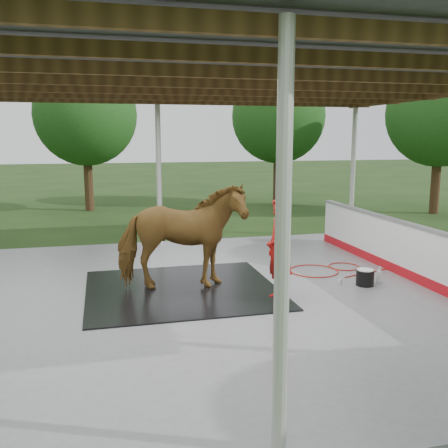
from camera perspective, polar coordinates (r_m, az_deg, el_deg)
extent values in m
plane|color=#1E3814|center=(9.28, -3.86, -8.53)|extent=(100.00, 100.00, 0.00)
cube|color=slate|center=(9.27, -3.86, -8.38)|extent=(12.00, 10.00, 0.05)
cylinder|color=beige|center=(4.35, 6.69, -2.85)|extent=(0.14, 0.14, 3.85)
cylinder|color=beige|center=(13.49, -7.45, 5.77)|extent=(0.14, 0.14, 3.85)
cylinder|color=beige|center=(15.22, 14.52, 6.00)|extent=(0.14, 0.14, 3.85)
cube|color=brown|center=(4.53, 6.25, 21.56)|extent=(12.00, 0.10, 0.18)
cube|color=brown|center=(5.94, 1.02, 18.81)|extent=(12.00, 0.10, 0.18)
cube|color=brown|center=(7.39, -2.10, 17.05)|extent=(12.00, 0.10, 0.18)
cube|color=brown|center=(8.85, -4.16, 15.85)|extent=(12.00, 0.10, 0.18)
cube|color=brown|center=(10.32, -5.61, 14.98)|extent=(12.00, 0.10, 0.18)
cube|color=brown|center=(11.81, -6.70, 14.32)|extent=(12.00, 0.10, 0.18)
cube|color=brown|center=(13.29, -7.54, 13.80)|extent=(12.00, 0.10, 0.18)
cube|color=#38383A|center=(8.87, -4.17, 17.13)|extent=(12.60, 10.60, 0.10)
cube|color=#B30E18|center=(10.96, 20.63, -5.44)|extent=(0.14, 8.00, 0.20)
cube|color=white|center=(10.85, 20.81, -2.88)|extent=(0.12, 8.00, 1.00)
cube|color=slate|center=(10.75, 20.98, -0.18)|extent=(0.16, 8.00, 0.06)
cylinder|color=#382314|center=(20.76, -15.20, 4.51)|extent=(0.36, 0.36, 2.20)
sphere|color=#194714|center=(20.70, -15.55, 11.97)|extent=(4.00, 4.00, 4.00)
cylinder|color=#382314|center=(22.07, 6.11, 5.10)|extent=(0.36, 0.36, 2.20)
sphere|color=#194714|center=(22.01, 6.24, 12.12)|extent=(4.00, 4.00, 4.00)
cylinder|color=#382314|center=(20.92, 23.00, 4.11)|extent=(0.36, 0.36, 2.20)
sphere|color=#194714|center=(20.86, 23.51, 11.50)|extent=(4.00, 4.00, 4.00)
cube|color=black|center=(9.64, -4.81, -7.42)|extent=(3.57, 3.35, 0.03)
imported|color=brown|center=(9.39, -4.90, -1.46)|extent=(2.47, 1.27, 2.02)
imported|color=red|center=(8.83, 6.27, -2.93)|extent=(0.47, 0.70, 1.86)
cylinder|color=black|center=(10.23, 15.82, -5.93)|extent=(0.35, 0.35, 0.31)
cylinder|color=white|center=(10.19, 15.86, -5.10)|extent=(0.32, 0.32, 0.03)
imported|color=silver|center=(10.48, 17.32, -5.54)|extent=(0.14, 0.14, 0.34)
imported|color=#338CD8|center=(10.18, 13.08, -6.31)|extent=(0.11, 0.11, 0.16)
torus|color=#AD180C|center=(11.05, 10.23, -5.29)|extent=(1.05, 1.05, 0.02)
torus|color=#AD180C|center=(11.55, 13.55, -4.74)|extent=(0.69, 0.69, 0.02)
cylinder|color=#AD180C|center=(11.14, 16.00, -5.40)|extent=(1.24, 0.42, 0.02)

